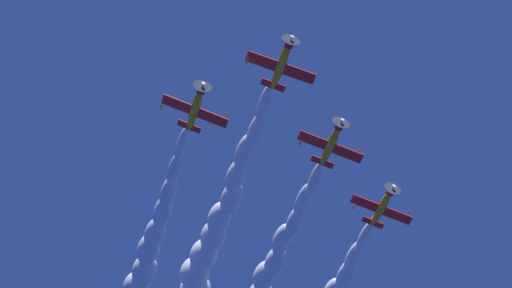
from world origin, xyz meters
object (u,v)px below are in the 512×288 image
Objects in this scene: airplane_left_wingman at (331,143)px; airplane_right_wingman at (196,107)px; airplane_lead at (282,64)px; airplane_slot_tail at (382,206)px.

airplane_left_wingman is 1.00× the size of airplane_right_wingman.
airplane_lead is at bearing -1.16° from airplane_left_wingman.
airplane_left_wingman is at bearing 136.37° from airplane_right_wingman.
airplane_slot_tail is (-25.54, 1.71, -0.18)m from airplane_lead.
airplane_lead is at bearing -3.83° from airplane_slot_tail.
airplane_lead reaches higher than airplane_left_wingman.
airplane_right_wingman is (0.08, -12.02, -0.32)m from airplane_lead.
airplane_right_wingman is at bearing -89.64° from airplane_lead.
airplane_right_wingman reaches higher than airplane_slot_tail.
airplane_right_wingman reaches higher than airplane_left_wingman.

